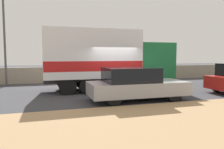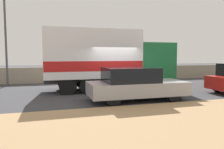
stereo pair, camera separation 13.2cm
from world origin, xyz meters
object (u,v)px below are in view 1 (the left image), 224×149
(street_lamp, at_px, (4,33))
(box_truck, at_px, (105,59))
(car_hatchback, at_px, (136,84))
(pedestrian, at_px, (167,71))

(street_lamp, height_order, box_truck, street_lamp)
(car_hatchback, bearing_deg, street_lamp, 132.72)
(street_lamp, xyz_separation_m, pedestrian, (11.77, -1.05, -2.72))
(street_lamp, distance_m, box_truck, 7.26)
(street_lamp, height_order, car_hatchback, street_lamp)
(street_lamp, xyz_separation_m, car_hatchback, (6.52, -7.06, -2.80))
(street_lamp, height_order, pedestrian, street_lamp)
(box_truck, distance_m, car_hatchback, 3.54)
(pedestrian, bearing_deg, box_truck, -155.03)
(box_truck, bearing_deg, pedestrian, 24.97)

